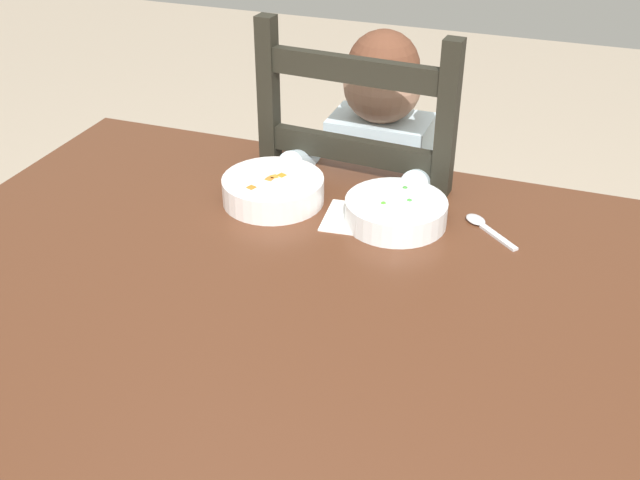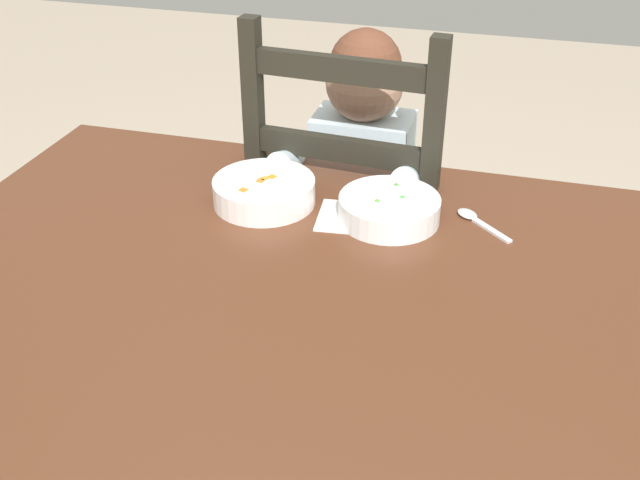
# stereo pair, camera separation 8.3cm
# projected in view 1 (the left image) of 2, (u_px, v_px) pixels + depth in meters

# --- Properties ---
(dining_table) EXTENTS (1.51, 1.02, 0.71)m
(dining_table) POSITION_uv_depth(u_px,v_px,m) (327.00, 336.00, 1.26)
(dining_table) COLOR #542D1B
(dining_table) RESTS_ON ground
(dining_chair) EXTENTS (0.45, 0.45, 1.02)m
(dining_chair) POSITION_uv_depth(u_px,v_px,m) (371.00, 239.00, 1.81)
(dining_chair) COLOR black
(dining_chair) RESTS_ON ground
(child_figure) EXTENTS (0.32, 0.31, 0.97)m
(child_figure) POSITION_uv_depth(u_px,v_px,m) (375.00, 179.00, 1.72)
(child_figure) COLOR silver
(child_figure) RESTS_ON ground
(bowl_of_peas) EXTENTS (0.19, 0.19, 0.05)m
(bowl_of_peas) POSITION_uv_depth(u_px,v_px,m) (396.00, 211.00, 1.40)
(bowl_of_peas) COLOR white
(bowl_of_peas) RESTS_ON dining_table
(bowl_of_carrots) EXTENTS (0.20, 0.20, 0.05)m
(bowl_of_carrots) POSITION_uv_depth(u_px,v_px,m) (273.00, 189.00, 1.47)
(bowl_of_carrots) COLOR white
(bowl_of_carrots) RESTS_ON dining_table
(spoon) EXTENTS (0.11, 0.11, 0.01)m
(spoon) POSITION_uv_depth(u_px,v_px,m) (482.00, 225.00, 1.40)
(spoon) COLOR silver
(spoon) RESTS_ON dining_table
(paper_napkin) EXTENTS (0.15, 0.13, 0.00)m
(paper_napkin) POSITION_uv_depth(u_px,v_px,m) (360.00, 219.00, 1.42)
(paper_napkin) COLOR white
(paper_napkin) RESTS_ON dining_table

